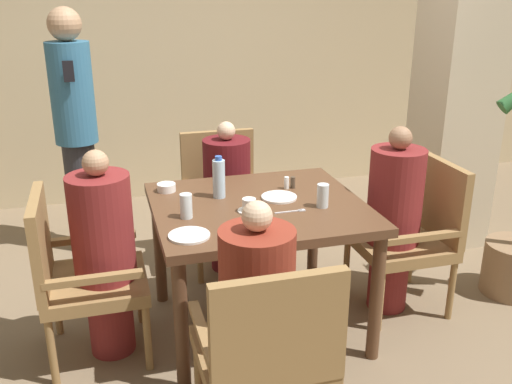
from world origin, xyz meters
The scene contains 23 objects.
ground_plane centered at (0.00, 0.00, 0.00)m, with size 16.00×16.00×0.00m, color #7A664C.
wall_back centered at (0.00, 2.44, 1.40)m, with size 8.00×0.06×2.80m.
pillar_stone centered at (1.74, 0.81, 1.35)m, with size 0.50×0.50×2.70m.
dining_table centered at (0.00, 0.00, 0.68)m, with size 1.14×1.03×0.78m.
chair_left_side centered at (-0.98, 0.00, 0.50)m, with size 0.53×0.53×0.93m.
diner_in_left_chair centered at (-0.84, 0.00, 0.59)m, with size 0.32×0.32×1.15m.
chair_far_side centered at (0.00, 0.92, 0.50)m, with size 0.53×0.53×0.93m.
diner_in_far_chair centered at (0.00, 0.78, 0.54)m, with size 0.32×0.32×1.06m.
chair_right_side centered at (0.98, 0.00, 0.50)m, with size 0.53×0.53×0.93m.
diner_in_right_chair centered at (0.84, 0.00, 0.59)m, with size 0.32×0.32×1.15m.
chair_near_corner centered at (-0.23, -0.92, 0.50)m, with size 0.53×0.53×0.93m.
diner_in_near_chair centered at (-0.23, -0.78, 0.57)m, with size 0.32×0.32×1.10m.
standing_host centered at (-0.96, 1.40, 0.95)m, with size 0.30×0.34×1.77m.
plate_main_left centered at (0.14, 0.05, 0.78)m, with size 0.20×0.20×0.01m.
plate_main_right centered at (-0.44, -0.33, 0.78)m, with size 0.20×0.20×0.01m.
teacup_with_saucer centered at (-0.08, -0.10, 0.81)m, with size 0.12×0.12×0.07m.
bowl_small centered at (-0.46, 0.34, 0.80)m, with size 0.11×0.11×0.05m.
water_bottle centered at (-0.18, 0.16, 0.89)m, with size 0.07×0.07×0.24m.
glass_tall_near centered at (0.32, -0.14, 0.84)m, with size 0.06×0.06×0.13m.
glass_tall_mid centered at (-0.41, -0.09, 0.84)m, with size 0.06×0.06×0.13m.
salt_shaker centered at (0.22, 0.19, 0.81)m, with size 0.03×0.03×0.07m.
pepper_shaker centered at (0.26, 0.19, 0.81)m, with size 0.03×0.03×0.07m.
fork_beside_plate centered at (0.15, -0.16, 0.78)m, with size 0.17×0.02×0.00m.
Camera 1 is at (-0.80, -2.79, 1.91)m, focal length 40.00 mm.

